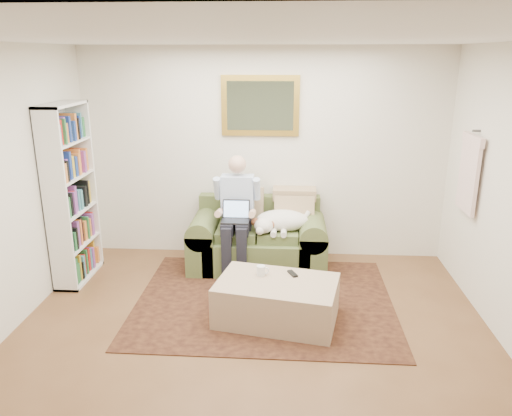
# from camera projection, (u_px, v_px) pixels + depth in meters

# --- Properties ---
(room_shell) EXTENTS (4.51, 5.00, 2.61)m
(room_shell) POSITION_uv_depth(u_px,v_px,m) (250.00, 205.00, 4.13)
(room_shell) COLOR brown
(room_shell) RESTS_ON ground
(rug) EXTENTS (2.68, 2.15, 0.01)m
(rug) POSITION_uv_depth(u_px,v_px,m) (264.00, 300.00, 5.27)
(rug) COLOR black
(rug) RESTS_ON room_shell
(sofa) EXTENTS (1.63, 0.83, 0.98)m
(sofa) POSITION_uv_depth(u_px,v_px,m) (258.00, 244.00, 6.06)
(sofa) COLOR #576736
(sofa) RESTS_ON room_shell
(seated_man) EXTENTS (0.54, 0.77, 1.37)m
(seated_man) POSITION_uv_depth(u_px,v_px,m) (236.00, 216.00, 5.81)
(seated_man) COLOR #8CA4D8
(seated_man) RESTS_ON sofa
(laptop) EXTENTS (0.32, 0.25, 0.23)m
(laptop) POSITION_uv_depth(u_px,v_px,m) (236.00, 215.00, 5.74)
(laptop) COLOR black
(laptop) RESTS_ON seated_man
(sleeping_dog) EXTENTS (0.67, 0.42, 0.25)m
(sleeping_dog) POSITION_uv_depth(u_px,v_px,m) (282.00, 220.00, 5.86)
(sleeping_dog) COLOR white
(sleeping_dog) RESTS_ON sofa
(ottoman) EXTENTS (1.25, 0.93, 0.41)m
(ottoman) POSITION_uv_depth(u_px,v_px,m) (277.00, 301.00, 4.83)
(ottoman) COLOR tan
(ottoman) RESTS_ON room_shell
(coffee_mug) EXTENTS (0.08, 0.08, 0.10)m
(coffee_mug) POSITION_uv_depth(u_px,v_px,m) (261.00, 271.00, 4.89)
(coffee_mug) COLOR white
(coffee_mug) RESTS_ON ottoman
(tv_remote) EXTENTS (0.11, 0.16, 0.02)m
(tv_remote) POSITION_uv_depth(u_px,v_px,m) (293.00, 274.00, 4.92)
(tv_remote) COLOR black
(tv_remote) RESTS_ON ottoman
(bookshelf) EXTENTS (0.28, 0.80, 2.00)m
(bookshelf) POSITION_uv_depth(u_px,v_px,m) (71.00, 195.00, 5.54)
(bookshelf) COLOR white
(bookshelf) RESTS_ON room_shell
(wall_mirror) EXTENTS (0.94, 0.04, 0.72)m
(wall_mirror) POSITION_uv_depth(u_px,v_px,m) (260.00, 106.00, 5.98)
(wall_mirror) COLOR gold
(wall_mirror) RESTS_ON room_shell
(hanging_shirt) EXTENTS (0.06, 0.52, 0.90)m
(hanging_shirt) POSITION_uv_depth(u_px,v_px,m) (469.00, 169.00, 5.17)
(hanging_shirt) COLOR #FBD7D0
(hanging_shirt) RESTS_ON room_shell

